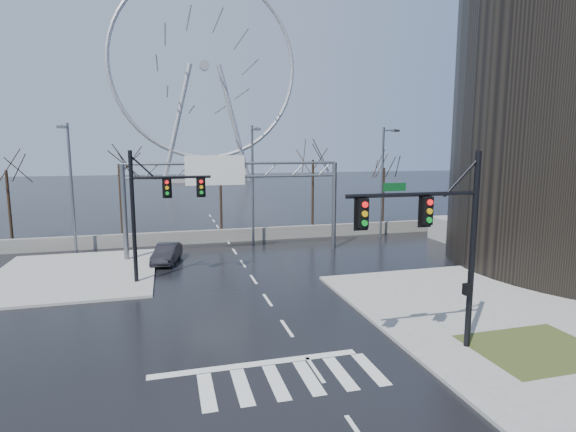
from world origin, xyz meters
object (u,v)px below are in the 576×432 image
object	(u,v)px
signal_mast_far	(153,204)
ferris_wheel	(205,73)
sign_gantry	(230,188)
signal_mast_near	(444,233)
car	(167,253)

from	to	relation	value
signal_mast_far	ferris_wheel	distance (m)	89.30
sign_gantry	signal_mast_far	bearing A→B (deg)	-132.47
signal_mast_far	sign_gantry	size ratio (longest dim) A/B	0.49
signal_mast_near	sign_gantry	distance (m)	19.79
signal_mast_near	signal_mast_far	xyz separation A→B (m)	(-11.01, 13.00, -0.04)
sign_gantry	ferris_wheel	distance (m)	82.91
sign_gantry	car	size ratio (longest dim) A/B	3.99
signal_mast_near	signal_mast_far	bearing A→B (deg)	130.26
signal_mast_far	ferris_wheel	xyz separation A→B (m)	(10.87, 86.04, 21.30)
signal_mast_far	sign_gantry	distance (m)	8.14
signal_mast_near	ferris_wheel	world-z (taller)	ferris_wheel
signal_mast_near	ferris_wheel	xyz separation A→B (m)	(-0.14, 99.04, 21.26)
signal_mast_far	car	bearing A→B (deg)	81.99
sign_gantry	ferris_wheel	world-z (taller)	ferris_wheel
signal_mast_near	signal_mast_far	size ratio (longest dim) A/B	1.00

